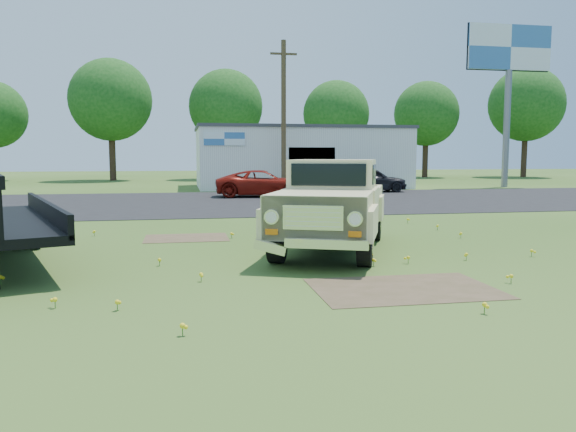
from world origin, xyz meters
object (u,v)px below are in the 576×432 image
(billboard, at_px, (509,62))
(dark_sedan, at_px, (370,180))
(vintage_pickup_truck, at_px, (332,205))
(red_pickup, at_px, (263,184))

(billboard, relative_size, dark_sedan, 2.55)
(billboard, distance_m, vintage_pickup_truck, 30.65)
(billboard, height_order, dark_sedan, billboard)
(red_pickup, xyz_separation_m, dark_sedan, (6.81, 2.59, 0.04))
(billboard, relative_size, vintage_pickup_truck, 1.89)
(billboard, bearing_deg, vintage_pickup_truck, -128.93)
(dark_sedan, bearing_deg, red_pickup, 110.54)
(billboard, bearing_deg, dark_sedan, -162.08)
(dark_sedan, bearing_deg, vintage_pickup_truck, 158.34)
(vintage_pickup_truck, bearing_deg, billboard, 73.78)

